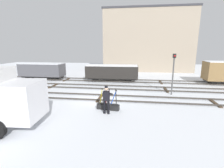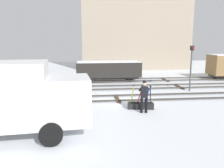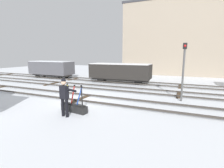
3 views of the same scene
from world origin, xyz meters
TOP-DOWN VIEW (x-y plane):
  - ground_plane at (0.00, 0.00)m, footprint 60.00×60.00m
  - track_main_line at (0.00, 0.00)m, footprint 44.00×1.94m
  - track_siding_near at (0.00, 3.61)m, footprint 44.00×1.94m
  - track_siding_far at (0.00, 7.16)m, footprint 44.00×1.94m
  - switch_lever_frame at (1.08, -2.29)m, footprint 1.56×0.57m
  - rail_worker at (1.09, -2.98)m, footprint 0.60×0.74m
  - delivery_truck at (-4.84, -5.63)m, footprint 5.70×2.83m
  - signal_post at (6.07, 2.05)m, footprint 0.24×0.32m
  - apartment_building at (4.81, 18.68)m, footprint 15.26×6.94m
  - freight_car_mid_siding at (0.04, 7.16)m, footprint 6.26×2.31m
  - freight_car_far_end at (-9.11, 7.16)m, footprint 5.55×2.14m

SIDE VIEW (x-z plane):
  - ground_plane at x=0.00m, z-range 0.00..0.00m
  - track_main_line at x=0.00m, z-range 0.02..0.20m
  - track_siding_near at x=0.00m, z-range 0.02..0.20m
  - track_siding_far at x=0.00m, z-range 0.02..0.20m
  - switch_lever_frame at x=1.08m, z-range -0.48..0.98m
  - rail_worker at x=1.09m, z-range 0.13..1.96m
  - freight_car_mid_siding at x=0.04m, z-range 0.18..2.16m
  - freight_car_far_end at x=-9.11m, z-range 0.18..2.28m
  - delivery_truck at x=-4.84m, z-range 0.15..3.27m
  - signal_post at x=6.07m, z-range 0.42..4.00m
  - apartment_building at x=4.81m, z-range 0.01..10.45m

